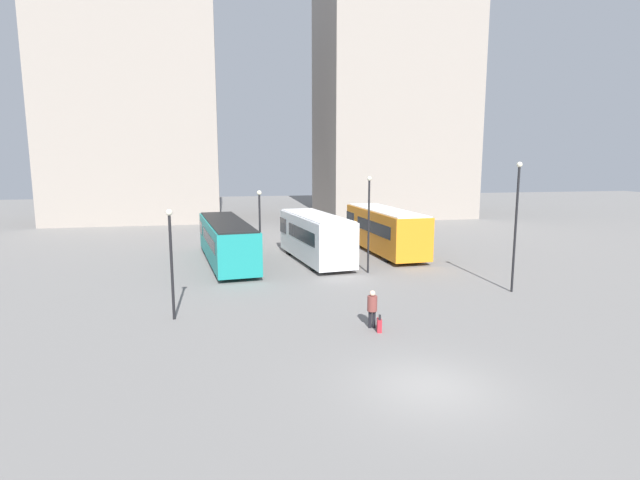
{
  "coord_description": "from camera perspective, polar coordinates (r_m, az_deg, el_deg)",
  "views": [
    {
      "loc": [
        -6.02,
        -13.27,
        6.83
      ],
      "look_at": [
        -0.45,
        14.64,
        2.19
      ],
      "focal_mm": 28.0,
      "sensor_mm": 36.0,
      "label": 1
    }
  ],
  "objects": [
    {
      "name": "ground_plane",
      "position": [
        16.09,
        12.36,
        -16.09
      ],
      "size": [
        160.0,
        160.0,
        0.0
      ],
      "primitive_type": "plane",
      "color": "slate"
    },
    {
      "name": "building_block_left",
      "position": [
        60.16,
        -20.51,
        13.24
      ],
      "size": [
        17.93,
        11.51,
        23.23
      ],
      "color": "gray",
      "rests_on": "ground_plane"
    },
    {
      "name": "building_block_right",
      "position": [
        63.4,
        8.18,
        17.33
      ],
      "size": [
        16.91,
        14.15,
        31.68
      ],
      "color": "gray",
      "rests_on": "ground_plane"
    },
    {
      "name": "bus_0",
      "position": [
        33.62,
        -10.66,
        0.04
      ],
      "size": [
        3.85,
        11.89,
        2.82
      ],
      "rotation": [
        0.0,
        0.0,
        1.69
      ],
      "color": "#19847F",
      "rests_on": "ground_plane"
    },
    {
      "name": "bus_1",
      "position": [
        33.52,
        -0.58,
        0.46
      ],
      "size": [
        3.69,
        9.35,
        3.16
      ],
      "rotation": [
        0.0,
        0.0,
        1.7
      ],
      "color": "silver",
      "rests_on": "ground_plane"
    },
    {
      "name": "bus_2",
      "position": [
        36.91,
        7.37,
        1.25
      ],
      "size": [
        3.14,
        10.55,
        3.21
      ],
      "rotation": [
        0.0,
        0.0,
        1.62
      ],
      "color": "orange",
      "rests_on": "ground_plane"
    },
    {
      "name": "traveler",
      "position": [
        20.54,
        5.99,
        -7.48
      ],
      "size": [
        0.48,
        0.48,
        1.57
      ],
      "rotation": [
        0.0,
        0.0,
        1.36
      ],
      "color": "black",
      "rests_on": "ground_plane"
    },
    {
      "name": "suitcase",
      "position": [
        20.34,
        6.78,
        -9.64
      ],
      "size": [
        0.26,
        0.43,
        0.75
      ],
      "rotation": [
        0.0,
        0.0,
        1.36
      ],
      "color": "#B7232D",
      "rests_on": "ground_plane"
    },
    {
      "name": "lamp_post_0",
      "position": [
        30.18,
        -6.89,
        1.85
      ],
      "size": [
        0.28,
        0.28,
        4.98
      ],
      "color": "black",
      "rests_on": "ground_plane"
    },
    {
      "name": "lamp_post_1",
      "position": [
        27.25,
        21.51,
        2.36
      ],
      "size": [
        0.28,
        0.28,
        6.69
      ],
      "color": "black",
      "rests_on": "ground_plane"
    },
    {
      "name": "lamp_post_2",
      "position": [
        21.96,
        -16.65,
        -1.54
      ],
      "size": [
        0.28,
        0.28,
        4.77
      ],
      "color": "black",
      "rests_on": "ground_plane"
    },
    {
      "name": "lamp_post_3",
      "position": [
        29.92,
        5.6,
        2.66
      ],
      "size": [
        0.28,
        0.28,
        5.83
      ],
      "color": "black",
      "rests_on": "ground_plane"
    }
  ]
}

